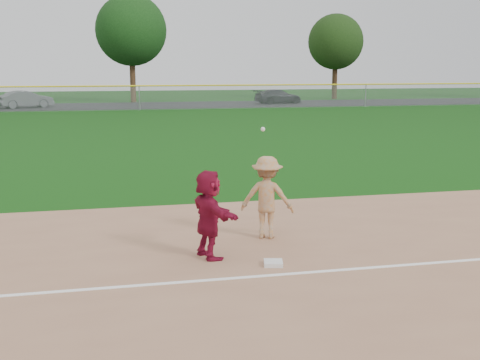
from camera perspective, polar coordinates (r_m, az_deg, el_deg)
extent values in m
plane|color=#10420C|center=(11.39, 1.64, -7.83)|extent=(160.00, 160.00, 0.00)
cube|color=white|center=(10.65, 2.70, -9.04)|extent=(60.00, 0.10, 0.01)
cube|color=black|center=(56.65, -9.81, 6.97)|extent=(120.00, 10.00, 0.01)
cube|color=silver|center=(11.19, 3.18, -7.87)|extent=(0.41, 0.41, 0.08)
imported|color=maroon|center=(11.41, -2.97, -3.25)|extent=(0.92, 1.66, 1.70)
imported|color=#55585D|center=(55.92, -19.65, 7.23)|extent=(4.76, 3.29, 1.49)
imported|color=black|center=(58.98, 3.64, 7.91)|extent=(4.93, 2.72, 1.35)
imported|color=#97979A|center=(12.72, 2.58, -1.65)|extent=(1.30, 1.04, 1.76)
sphere|color=white|center=(11.64, 2.19, 4.83)|extent=(0.09, 0.09, 0.09)
plane|color=#999EA0|center=(50.61, -9.51, 7.67)|extent=(110.00, 0.00, 110.00)
cylinder|color=yellow|center=(50.56, -9.55, 8.80)|extent=(110.00, 0.12, 0.12)
cylinder|color=gray|center=(50.61, -9.51, 7.67)|extent=(0.08, 0.08, 2.00)
cylinder|color=gray|center=(55.38, 11.82, 7.85)|extent=(0.08, 0.08, 2.00)
cylinder|color=#3D2716|center=(62.05, -10.12, 9.17)|extent=(0.56, 0.56, 4.10)
sphere|color=#11340F|center=(62.12, -10.28, 13.81)|extent=(7.00, 7.00, 7.00)
cylinder|color=#322012|center=(67.92, 8.96, 9.14)|extent=(0.56, 0.56, 3.64)
sphere|color=black|center=(67.95, 9.07, 12.82)|extent=(6.00, 6.00, 6.00)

